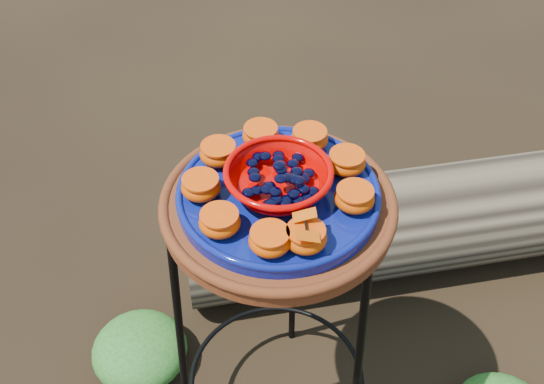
% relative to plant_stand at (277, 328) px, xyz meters
% --- Properties ---
extents(plant_stand, '(0.44, 0.44, 0.70)m').
position_rel_plant_stand_xyz_m(plant_stand, '(0.00, 0.00, 0.00)').
color(plant_stand, black).
rests_on(plant_stand, ground).
extents(terracotta_saucer, '(0.41, 0.41, 0.03)m').
position_rel_plant_stand_xyz_m(terracotta_saucer, '(0.00, 0.00, 0.37)').
color(terracotta_saucer, '#58200C').
rests_on(terracotta_saucer, plant_stand).
extents(cobalt_plate, '(0.35, 0.35, 0.02)m').
position_rel_plant_stand_xyz_m(cobalt_plate, '(0.00, 0.00, 0.39)').
color(cobalt_plate, '#071645').
rests_on(cobalt_plate, terracotta_saucer).
extents(red_bowl, '(0.18, 0.18, 0.05)m').
position_rel_plant_stand_xyz_m(red_bowl, '(0.00, 0.00, 0.43)').
color(red_bowl, '#C60200').
rests_on(red_bowl, cobalt_plate).
extents(glass_gems, '(0.14, 0.14, 0.02)m').
position_rel_plant_stand_xyz_m(glass_gems, '(0.00, 0.00, 0.47)').
color(glass_gems, black).
rests_on(glass_gems, red_bowl).
extents(orange_half_0, '(0.07, 0.07, 0.04)m').
position_rel_plant_stand_xyz_m(orange_half_0, '(0.06, -0.11, 0.43)').
color(orange_half_0, '#CA3B01').
rests_on(orange_half_0, cobalt_plate).
extents(orange_half_1, '(0.07, 0.07, 0.04)m').
position_rel_plant_stand_xyz_m(orange_half_1, '(0.13, -0.01, 0.43)').
color(orange_half_1, '#CA3B01').
rests_on(orange_half_1, cobalt_plate).
extents(orange_half_2, '(0.07, 0.07, 0.04)m').
position_rel_plant_stand_xyz_m(orange_half_2, '(0.11, 0.08, 0.43)').
color(orange_half_2, '#CA3B01').
rests_on(orange_half_2, cobalt_plate).
extents(orange_half_3, '(0.07, 0.07, 0.04)m').
position_rel_plant_stand_xyz_m(orange_half_3, '(0.03, 0.13, 0.43)').
color(orange_half_3, '#CA3B01').
rests_on(orange_half_3, cobalt_plate).
extents(orange_half_4, '(0.07, 0.07, 0.04)m').
position_rel_plant_stand_xyz_m(orange_half_4, '(-0.06, 0.12, 0.43)').
color(orange_half_4, '#CA3B01').
rests_on(orange_half_4, cobalt_plate).
extents(orange_half_5, '(0.07, 0.07, 0.04)m').
position_rel_plant_stand_xyz_m(orange_half_5, '(-0.12, 0.06, 0.43)').
color(orange_half_5, '#CA3B01').
rests_on(orange_half_5, cobalt_plate).
extents(orange_half_6, '(0.07, 0.07, 0.04)m').
position_rel_plant_stand_xyz_m(orange_half_6, '(-0.13, -0.03, 0.43)').
color(orange_half_6, '#CA3B01').
rests_on(orange_half_6, cobalt_plate).
extents(orange_half_7, '(0.07, 0.07, 0.04)m').
position_rel_plant_stand_xyz_m(orange_half_7, '(-0.08, -0.11, 0.43)').
color(orange_half_7, '#CA3B01').
rests_on(orange_half_7, cobalt_plate).
extents(orange_half_8, '(0.07, 0.07, 0.04)m').
position_rel_plant_stand_xyz_m(orange_half_8, '(0.01, -0.13, 0.43)').
color(orange_half_8, '#CA3B01').
rests_on(orange_half_8, cobalt_plate).
extents(butterfly, '(0.09, 0.07, 0.01)m').
position_rel_plant_stand_xyz_m(butterfly, '(0.06, -0.11, 0.45)').
color(butterfly, '#CD4D06').
rests_on(butterfly, orange_half_0).
extents(driftwood_log, '(1.67, 1.00, 0.31)m').
position_rel_plant_stand_xyz_m(driftwood_log, '(0.44, 0.63, -0.20)').
color(driftwood_log, black).
rests_on(driftwood_log, ground).
extents(foliage_left, '(0.25, 0.25, 0.12)m').
position_rel_plant_stand_xyz_m(foliage_left, '(-0.37, 0.06, -0.29)').
color(foliage_left, '#1A4D18').
rests_on(foliage_left, ground).
extents(foliage_back, '(0.36, 0.36, 0.18)m').
position_rel_plant_stand_xyz_m(foliage_back, '(-0.10, 0.56, -0.26)').
color(foliage_back, '#1A4D18').
rests_on(foliage_back, ground).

